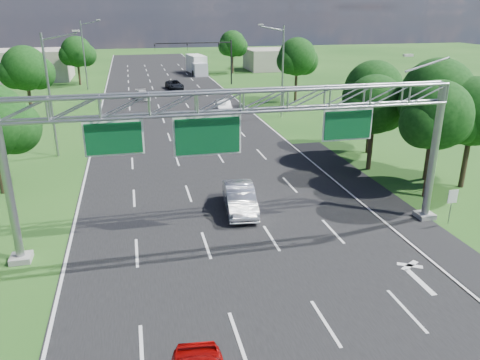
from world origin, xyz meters
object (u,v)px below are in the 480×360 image
object	(u,v)px
traffic_signal	(209,52)
box_truck	(197,65)
regulatory_sign	(452,199)
silver_sedan	(240,198)
sign_gantry	(243,113)

from	to	relation	value
traffic_signal	box_truck	world-z (taller)	traffic_signal
regulatory_sign	silver_sedan	xyz separation A→B (m)	(-11.45, 4.53, -0.68)
regulatory_sign	silver_sedan	size ratio (longest dim) A/B	0.42
regulatory_sign	traffic_signal	world-z (taller)	traffic_signal
sign_gantry	box_truck	world-z (taller)	sign_gantry
sign_gantry	box_truck	distance (m)	67.57
box_truck	sign_gantry	bearing A→B (deg)	-103.19
sign_gantry	regulatory_sign	world-z (taller)	sign_gantry
regulatory_sign	box_truck	bearing A→B (deg)	94.22
silver_sedan	box_truck	distance (m)	63.81
traffic_signal	box_truck	size ratio (longest dim) A/B	1.35
regulatory_sign	traffic_signal	size ratio (longest dim) A/B	0.17
traffic_signal	sign_gantry	bearing A→B (deg)	-97.68
regulatory_sign	traffic_signal	bearing A→B (deg)	95.20
sign_gantry	silver_sedan	xyz separation A→B (m)	(0.62, 3.51, -6.07)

